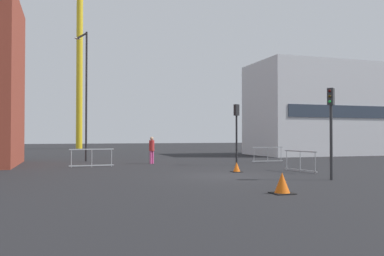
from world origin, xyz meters
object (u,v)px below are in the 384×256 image
at_px(traffic_light_median, 237,124).
at_px(traffic_light_island, 331,118).
at_px(streetlamp_tall, 85,87).
at_px(pedestrian_walking, 152,148).
at_px(construction_crane, 77,28).
at_px(traffic_cone_by_barrier, 237,167).
at_px(traffic_cone_on_verge, 282,184).

height_order(traffic_light_median, traffic_light_island, traffic_light_island).
xyz_separation_m(streetlamp_tall, pedestrian_walking, (4.06, -4.11, -4.38)).
distance_m(construction_crane, traffic_cone_by_barrier, 44.70).
xyz_separation_m(traffic_light_median, traffic_cone_by_barrier, (-1.93, -4.31, -2.33)).
distance_m(pedestrian_walking, traffic_cone_by_barrier, 7.80).
bearing_deg(traffic_light_island, pedestrian_walking, 113.35).
distance_m(streetlamp_tall, traffic_cone_on_verge, 20.06).
relative_size(traffic_light_median, traffic_light_island, 1.00).
bearing_deg(traffic_light_island, traffic_cone_by_barrier, 116.08).
relative_size(construction_crane, traffic_cone_on_verge, 39.51).
height_order(traffic_light_median, pedestrian_walking, traffic_light_median).
relative_size(construction_crane, streetlamp_tall, 2.84).
relative_size(traffic_light_median, traffic_cone_on_verge, 5.64).
relative_size(construction_crane, traffic_light_island, 6.98).
distance_m(construction_crane, pedestrian_walking, 37.48).
bearing_deg(traffic_cone_by_barrier, traffic_light_island, -63.92).
height_order(traffic_light_island, traffic_cone_on_verge, traffic_light_island).
bearing_deg(traffic_cone_on_verge, traffic_light_island, 35.29).
distance_m(traffic_light_island, traffic_cone_on_verge, 5.35).
height_order(construction_crane, traffic_cone_on_verge, construction_crane).
height_order(traffic_light_median, traffic_cone_on_verge, traffic_light_median).
relative_size(traffic_light_island, pedestrian_walking, 2.16).
height_order(streetlamp_tall, traffic_light_median, streetlamp_tall).
xyz_separation_m(streetlamp_tall, traffic_light_island, (9.14, -15.89, -2.84)).
bearing_deg(streetlamp_tall, pedestrian_walking, -45.39).
xyz_separation_m(construction_crane, pedestrian_walking, (3.80, -33.55, -16.27)).
bearing_deg(pedestrian_walking, traffic_light_median, -31.26).
bearing_deg(construction_crane, traffic_cone_on_verge, -84.15).
height_order(construction_crane, pedestrian_walking, construction_crane).
relative_size(streetlamp_tall, traffic_light_median, 2.46).
bearing_deg(traffic_cone_by_barrier, traffic_light_median, 65.87).
relative_size(traffic_light_island, traffic_cone_on_verge, 5.66).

